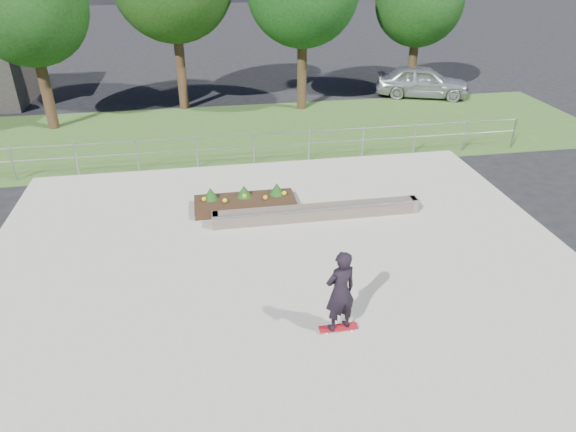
% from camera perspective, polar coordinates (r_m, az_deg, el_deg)
% --- Properties ---
extents(ground, '(120.00, 120.00, 0.00)m').
position_cam_1_polar(ground, '(12.06, 0.27, -8.05)').
color(ground, black).
rests_on(ground, ground).
extents(grass_verge, '(30.00, 8.00, 0.02)m').
position_cam_1_polar(grass_verge, '(21.82, -4.81, 9.22)').
color(grass_verge, '#335522').
rests_on(grass_verge, ground).
extents(concrete_slab, '(15.00, 15.00, 0.06)m').
position_cam_1_polar(concrete_slab, '(12.04, 0.27, -7.93)').
color(concrete_slab, '#A8A495').
rests_on(concrete_slab, ground).
extents(fence, '(20.06, 0.06, 1.20)m').
position_cam_1_polar(fence, '(18.28, -3.84, 7.91)').
color(fence, gray).
rests_on(fence, ground).
extents(tree_far_left, '(4.55, 4.55, 7.15)m').
position_cam_1_polar(tree_far_left, '(23.52, -26.99, 20.01)').
color(tree_far_left, '#342014').
rests_on(tree_far_left, ground).
extents(tree_far_right, '(4.20, 4.20, 6.60)m').
position_cam_1_polar(tree_far_right, '(27.36, 14.39, 22.04)').
color(tree_far_right, '#2F2012').
rests_on(tree_far_right, ground).
extents(grind_ledge, '(6.00, 0.44, 0.43)m').
position_cam_1_polar(grind_ledge, '(14.73, 3.28, 0.44)').
color(grind_ledge, brown).
rests_on(grind_ledge, concrete_slab).
extents(planter_bed, '(3.00, 1.20, 0.61)m').
position_cam_1_polar(planter_bed, '(15.41, -4.80, 1.65)').
color(planter_bed, black).
rests_on(planter_bed, concrete_slab).
extents(skateboarder, '(0.80, 0.61, 1.91)m').
position_cam_1_polar(skateboarder, '(10.27, 5.84, -8.36)').
color(skateboarder, white).
rests_on(skateboarder, concrete_slab).
extents(parked_car, '(4.96, 3.30, 1.57)m').
position_cam_1_polar(parked_car, '(27.72, 14.73, 14.27)').
color(parked_car, '#A5AAAF').
rests_on(parked_car, ground).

